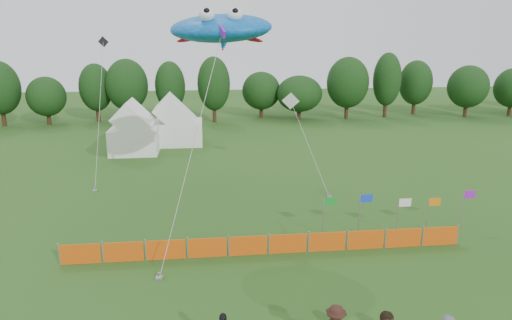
{
  "coord_description": "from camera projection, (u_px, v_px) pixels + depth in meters",
  "views": [
    {
      "loc": [
        -2.18,
        -13.29,
        10.47
      ],
      "look_at": [
        0.0,
        6.0,
        5.2
      ],
      "focal_mm": 32.0,
      "sensor_mm": 36.0,
      "label": 1
    }
  ],
  "objects": [
    {
      "name": "treeline",
      "position": [
        234.0,
        88.0,
        57.88
      ],
      "size": [
        104.57,
        8.78,
        8.36
      ],
      "color": "#382314",
      "rests_on": "ground"
    },
    {
      "name": "tent_left",
      "position": [
        135.0,
        132.0,
        42.16
      ],
      "size": [
        4.38,
        4.38,
        3.87
      ],
      "color": "white",
      "rests_on": "ground"
    },
    {
      "name": "tent_right",
      "position": [
        176.0,
        125.0,
        45.61
      ],
      "size": [
        5.34,
        4.27,
        3.77
      ],
      "color": "white",
      "rests_on": "ground"
    },
    {
      "name": "barrier_fence",
      "position": [
        268.0,
        245.0,
        22.58
      ],
      "size": [
        19.9,
        0.06,
        1.0
      ],
      "color": "#D64E0B",
      "rests_on": "ground"
    },
    {
      "name": "flag_row",
      "position": [
        397.0,
        208.0,
        24.9
      ],
      "size": [
        8.73,
        0.63,
        2.25
      ],
      "color": "gray",
      "rests_on": "ground"
    },
    {
      "name": "stingray_kite",
      "position": [
        221.0,
        29.0,
        24.91
      ],
      "size": [
        7.11,
        14.73,
        11.93
      ],
      "color": "blue",
      "rests_on": "ground"
    },
    {
      "name": "small_kite_white",
      "position": [
        299.0,
        122.0,
        33.48
      ],
      "size": [
        2.53,
        5.86,
        6.43
      ],
      "color": "silver",
      "rests_on": "ground"
    },
    {
      "name": "small_kite_dark",
      "position": [
        100.0,
        93.0,
        36.04
      ],
      "size": [
        1.2,
        10.13,
        10.51
      ],
      "color": "black",
      "rests_on": "ground"
    }
  ]
}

